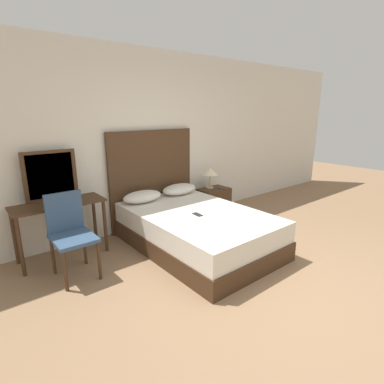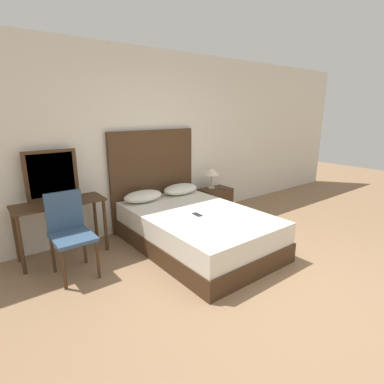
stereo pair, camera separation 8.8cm
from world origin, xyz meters
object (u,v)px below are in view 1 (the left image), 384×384
bed (197,230)px  phone_on_bed (197,214)px  table_lamp (210,172)px  phone_on_nightstand (221,188)px  nightstand (214,202)px  vanity_desk (59,213)px  chair (70,230)px

bed → phone_on_bed: 0.29m
table_lamp → phone_on_nightstand: (0.13, -0.16, -0.28)m
bed → table_lamp: 1.44m
bed → nightstand: bed is taller
phone_on_nightstand → bed: bearing=-148.5°
bed → phone_on_nightstand: 1.37m
table_lamp → phone_on_nightstand: size_ratio=2.24×
bed → phone_on_bed: phone_on_bed is taller
bed → phone_on_nightstand: (1.15, 0.70, 0.25)m
bed → vanity_desk: vanity_desk is taller
phone_on_bed → chair: chair is taller
nightstand → chair: bearing=-170.7°
bed → phone_on_bed: size_ratio=13.83×
vanity_desk → phone_on_bed: bearing=-33.4°
vanity_desk → chair: size_ratio=1.14×
bed → chair: bearing=166.6°
table_lamp → bed: bearing=-139.7°
nightstand → phone_on_nightstand: 0.28m
nightstand → phone_on_nightstand: bearing=-44.2°
phone_on_bed → table_lamp: bearing=41.3°
phone_on_bed → table_lamp: table_lamp is taller
bed → nightstand: size_ratio=4.01×
table_lamp → chair: bearing=-169.0°
vanity_desk → chair: 0.48m
table_lamp → vanity_desk: size_ratio=0.34×
table_lamp → chair: (-2.56, -0.50, -0.25)m
bed → vanity_desk: (-1.51, 0.84, 0.35)m
nightstand → vanity_desk: bearing=178.9°
vanity_desk → bed: bearing=-29.3°
table_lamp → chair: chair is taller
phone_on_bed → chair: bearing=162.3°
bed → table_lamp: table_lamp is taller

